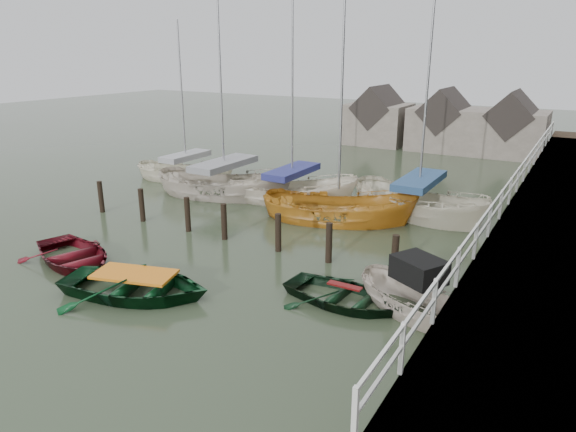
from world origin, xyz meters
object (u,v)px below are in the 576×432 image
Objects in this scene: rowboat_green at (137,295)px; sailboat_d at (417,214)px; rowboat_red at (75,263)px; rowboat_dkgreen at (344,303)px; sailboat_a at (225,195)px; sailboat_c at (338,220)px; sailboat_e at (187,178)px; motorboat at (414,310)px; sailboat_b at (292,199)px.

sailboat_d is at bearing -38.80° from rowboat_green.
rowboat_dkgreen is at bearing -60.28° from rowboat_red.
sailboat_a is 1.00× the size of sailboat_c.
rowboat_dkgreen is 0.38× the size of sailboat_e.
rowboat_green is 0.39× the size of sailboat_d.
sailboat_e is (-15.63, 8.63, -0.05)m from motorboat.
rowboat_red is at bearing 169.95° from sailboat_a.
rowboat_red is at bearing 130.65° from motorboat.
rowboat_green is 12.68m from sailboat_d.
rowboat_dkgreen is 12.27m from sailboat_a.
rowboat_dkgreen is (5.46, 2.65, 0.00)m from rowboat_green.
sailboat_c is at bearing -16.03° from rowboat_red.
sailboat_b reaches higher than rowboat_green.
rowboat_green is 0.48× the size of sailboat_e.
sailboat_b is at bearing -88.76° from sailboat_a.
sailboat_a is 1.06× the size of sailboat_b.
sailboat_c is 1.00× the size of sailboat_d.
sailboat_e is (-10.39, 2.34, 0.05)m from sailboat_c.
sailboat_d reaches higher than sailboat_e.
sailboat_b is 1.14× the size of sailboat_e.
sailboat_b is (3.28, 0.94, 0.00)m from sailboat_a.
sailboat_a is at bearing 57.25° from rowboat_dkgreen.
sailboat_a reaches higher than rowboat_dkgreen.
sailboat_d is at bearing 44.74° from motorboat.
rowboat_dkgreen is 0.32× the size of sailboat_a.
sailboat_b reaches higher than rowboat_dkgreen.
sailboat_e is at bearing 110.40° from sailboat_d.
sailboat_d reaches higher than rowboat_green.
rowboat_dkgreen is at bearing 130.00° from motorboat.
rowboat_red is 10.61m from sailboat_b.
sailboat_b is 7.24m from sailboat_e.
sailboat_e is (-13.05, -0.08, 0.00)m from sailboat_d.
sailboat_b is 5.90m from sailboat_d.
motorboat is 9.08m from sailboat_d.
sailboat_a reaches higher than rowboat_red.
sailboat_d reaches higher than sailboat_b.
rowboat_red is at bearing 63.21° from rowboat_green.
sailboat_d is at bearing -19.75° from rowboat_red.
sailboat_d is at bearing 8.41° from rowboat_dkgreen.
rowboat_green is 7.95m from motorboat.
rowboat_dkgreen is 1.94m from motorboat.
sailboat_b is (-1.08, 10.95, 0.06)m from rowboat_green.
sailboat_d is at bearing -64.84° from sailboat_c.
rowboat_red is 0.36× the size of sailboat_a.
motorboat is (1.89, 0.39, 0.11)m from rowboat_dkgreen.
sailboat_b is (2.51, 10.31, 0.06)m from rowboat_red.
sailboat_b is 3.57m from sailboat_c.
rowboat_green is at bearing -166.96° from sailboat_e.
rowboat_dkgreen is 16.44m from sailboat_e.
motorboat is at bearing -84.23° from rowboat_green.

